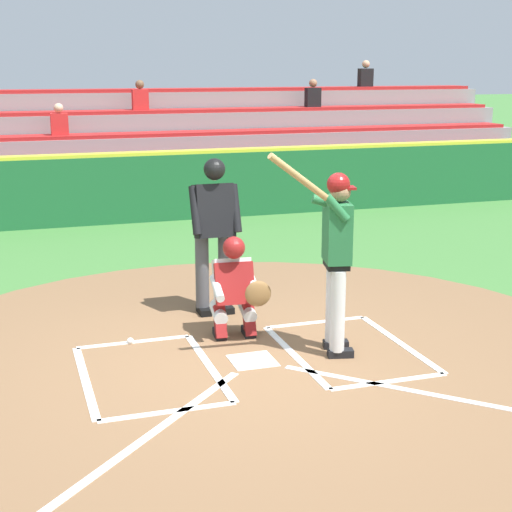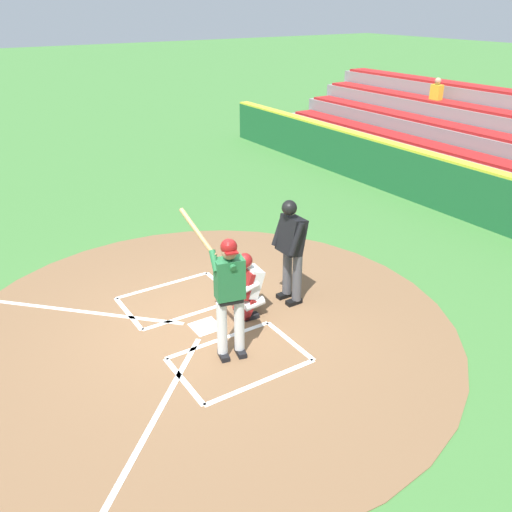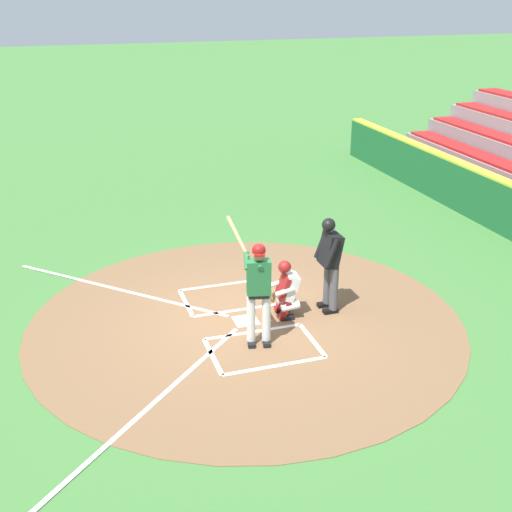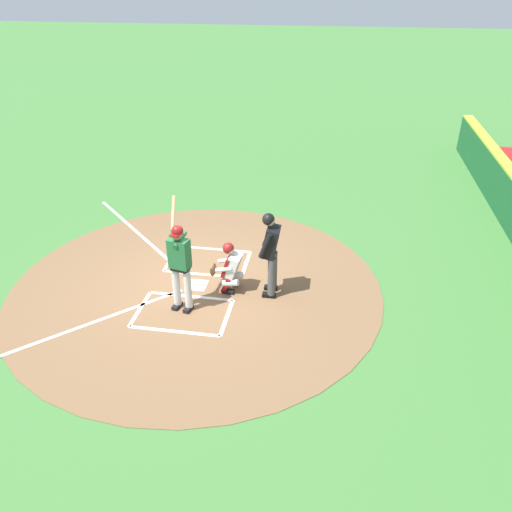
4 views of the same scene
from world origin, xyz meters
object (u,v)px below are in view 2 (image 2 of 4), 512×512
Objects in this scene: batter at (229,290)px; plate_umpire at (291,245)px; catcher at (247,284)px; baseball at (220,284)px.

batter is 1.14× the size of plate_umpire.
catcher is 0.61× the size of plate_umpire.
batter is 2.40m from baseball.
batter is at bearing 135.85° from catcher.
baseball is at bearing -6.54° from catcher.
batter is 1.25m from catcher.
baseball is (1.13, 0.74, -1.04)m from plate_umpire.
plate_umpire reaches higher than baseball.
baseball is at bearing -25.40° from batter.
batter is at bearing 154.60° from baseball.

